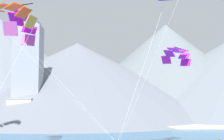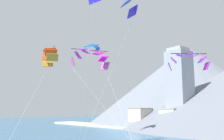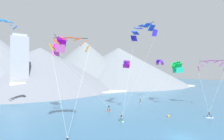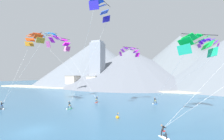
# 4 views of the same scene
# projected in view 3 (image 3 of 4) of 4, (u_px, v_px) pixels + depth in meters

# --- Properties ---
(ground_plane) EXTENTS (400.00, 400.00, 0.00)m
(ground_plane) POSITION_uv_depth(u_px,v_px,m) (182.00, 138.00, 24.38)
(ground_plane) COLOR #336084
(kitesurfer_near_lead) EXTENTS (1.48, 1.55, 1.61)m
(kitesurfer_near_lead) POSITION_uv_depth(u_px,v_px,m) (210.00, 116.00, 35.08)
(kitesurfer_near_lead) COLOR white
(kitesurfer_near_lead) RESTS_ON ground
(kitesurfer_near_trail) EXTENTS (1.39, 1.62, 1.72)m
(kitesurfer_near_trail) POSITION_uv_depth(u_px,v_px,m) (140.00, 102.00, 51.35)
(kitesurfer_near_trail) COLOR #337FDB
(kitesurfer_near_trail) RESTS_ON ground
(kitesurfer_mid_center) EXTENTS (0.73, 1.78, 1.67)m
(kitesurfer_mid_center) POSITION_uv_depth(u_px,v_px,m) (122.00, 120.00, 32.44)
(kitesurfer_mid_center) COLOR #33B266
(kitesurfer_mid_center) RESTS_ON ground
(kitesurfer_far_left) EXTENTS (0.70, 1.78, 1.71)m
(kitesurfer_far_left) POSITION_uv_depth(u_px,v_px,m) (108.00, 109.00, 41.40)
(kitesurfer_far_left) COLOR #E54C33
(kitesurfer_far_left) RESTS_ON ground
(parafoil_kite_near_lead) EXTENTS (13.39, 8.52, 13.15)m
(parafoil_kite_near_lead) POSITION_uv_depth(u_px,v_px,m) (211.00, 64.00, 45.44)
(parafoil_kite_near_lead) COLOR #991E65
(parafoil_kite_near_trail) EXTENTS (11.71, 11.75, 13.07)m
(parafoil_kite_near_trail) POSITION_uv_depth(u_px,v_px,m) (177.00, 66.00, 48.75)
(parafoil_kite_near_trail) COLOR #20C594
(parafoil_kite_mid_center) EXTENTS (7.99, 7.66, 21.17)m
(parafoil_kite_mid_center) POSITION_uv_depth(u_px,v_px,m) (143.00, 31.00, 36.82)
(parafoil_kite_mid_center) COLOR #3024C5
(parafoil_kite_far_left) EXTENTS (14.65, 8.96, 17.55)m
(parafoil_kite_far_left) POSITION_uv_depth(u_px,v_px,m) (60.00, 45.00, 35.43)
(parafoil_kite_far_left) COLOR #CA4FA5
(parafoil_kite_far_right) EXTENTS (7.26, 7.85, 16.06)m
(parafoil_kite_far_right) POSITION_uv_depth(u_px,v_px,m) (70.00, 43.00, 27.61)
(parafoil_kite_far_right) COLOR #BD8925
(parafoil_kite_distant_high_outer) EXTENTS (5.46, 3.27, 1.72)m
(parafoil_kite_distant_high_outer) POSITION_uv_depth(u_px,v_px,m) (4.00, 23.00, 36.32)
(parafoil_kite_distant_high_outer) COLOR #123FAE
(parafoil_kite_distant_low_drift) EXTENTS (4.99, 5.03, 2.48)m
(parafoil_kite_distant_low_drift) POSITION_uv_depth(u_px,v_px,m) (127.00, 63.00, 47.83)
(parafoil_kite_distant_low_drift) COLOR #CB1DC2
(parafoil_kite_distant_mid_solo) EXTENTS (4.62, 2.61, 2.10)m
(parafoil_kite_distant_mid_solo) POSITION_uv_depth(u_px,v_px,m) (160.00, 62.00, 59.74)
(parafoil_kite_distant_mid_solo) COLOR purple
(race_marker_buoy) EXTENTS (0.56, 0.56, 1.02)m
(race_marker_buoy) POSITION_uv_depth(u_px,v_px,m) (168.00, 116.00, 36.15)
(race_marker_buoy) COLOR orange
(race_marker_buoy) RESTS_ON ground
(shoreline_strip) EXTENTS (180.00, 10.00, 0.70)m
(shoreline_strip) POSITION_uv_depth(u_px,v_px,m) (78.00, 93.00, 72.89)
(shoreline_strip) COLOR beige
(shoreline_strip) RESTS_ON ground
(shore_building_harbour_front) EXTENTS (8.50, 4.63, 4.93)m
(shore_building_harbour_front) POSITION_uv_depth(u_px,v_px,m) (38.00, 90.00, 68.10)
(shore_building_harbour_front) COLOR beige
(shore_building_harbour_front) RESTS_ON ground
(shore_building_promenade_mid) EXTENTS (9.06, 6.45, 5.12)m
(shore_building_promenade_mid) POSITION_uv_depth(u_px,v_px,m) (133.00, 85.00, 94.91)
(shore_building_promenade_mid) COLOR #B7AD9E
(shore_building_promenade_mid) RESTS_ON ground
(shore_building_quay_west) EXTENTS (6.07, 7.14, 7.07)m
(shore_building_quay_west) POSITION_uv_depth(u_px,v_px,m) (18.00, 89.00, 63.75)
(shore_building_quay_west) COLOR silver
(shore_building_quay_west) RESTS_ON ground
(highrise_tower) EXTENTS (7.00, 7.00, 27.55)m
(highrise_tower) POSITION_uv_depth(u_px,v_px,m) (20.00, 66.00, 67.35)
(highrise_tower) COLOR gray
(highrise_tower) RESTS_ON ground
(mountain_peak_west_ridge) EXTENTS (105.18, 105.18, 27.31)m
(mountain_peak_west_ridge) POSITION_uv_depth(u_px,v_px,m) (40.00, 68.00, 100.90)
(mountain_peak_west_ridge) COLOR slate
(mountain_peak_west_ridge) RESTS_ON ground
(mountain_peak_east_shoulder) EXTENTS (119.92, 119.92, 33.62)m
(mountain_peak_east_shoulder) POSITION_uv_depth(u_px,v_px,m) (118.00, 66.00, 140.63)
(mountain_peak_east_shoulder) COLOR slate
(mountain_peak_east_shoulder) RESTS_ON ground
(mountain_peak_far_spur) EXTENTS (87.72, 87.72, 37.24)m
(mountain_peak_far_spur) POSITION_uv_depth(u_px,v_px,m) (85.00, 63.00, 128.46)
(mountain_peak_far_spur) COLOR slate
(mountain_peak_far_spur) RESTS_ON ground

